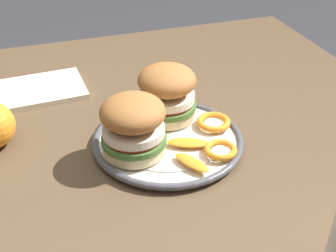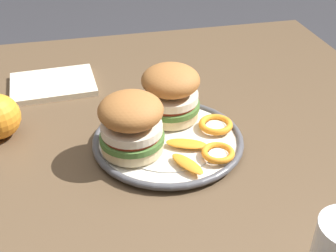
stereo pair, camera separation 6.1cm
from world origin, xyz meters
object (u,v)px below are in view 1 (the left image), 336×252
dining_table (129,203)px  sandwich_half_right (167,92)px  dinner_plate (168,141)px  sandwich_half_left (133,125)px

dining_table → sandwich_half_right: size_ratio=8.20×
dinner_plate → sandwich_half_right: size_ratio=1.85×
dining_table → sandwich_half_left: size_ratio=7.84×
dinner_plate → sandwich_half_right: sandwich_half_right is taller
dining_table → sandwich_half_left: bearing=178.7°
dining_table → dinner_plate: dinner_plate is taller
dining_table → sandwich_half_right: bearing=-139.2°
sandwich_half_left → sandwich_half_right: same height
dining_table → dinner_plate: 0.13m
dining_table → sandwich_half_right: (-0.10, -0.09, 0.16)m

